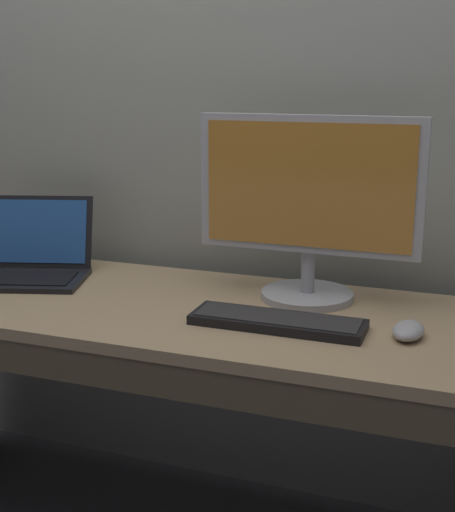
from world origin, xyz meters
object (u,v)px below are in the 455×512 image
object	(u,v)px
external_monitor	(309,203)
wired_keyboard	(277,322)
computer_mouse	(408,330)
laptop_black	(30,263)

from	to	relation	value
external_monitor	wired_keyboard	distance (m)	0.33
wired_keyboard	computer_mouse	world-z (taller)	computer_mouse
external_monitor	laptop_black	bearing A→B (deg)	-175.13
laptop_black	wired_keyboard	distance (m)	0.81
laptop_black	computer_mouse	bearing A→B (deg)	-6.29
wired_keyboard	external_monitor	bearing A→B (deg)	86.01
laptop_black	external_monitor	world-z (taller)	external_monitor
laptop_black	external_monitor	distance (m)	0.84
laptop_black	computer_mouse	size ratio (longest dim) A/B	3.54
laptop_black	wired_keyboard	world-z (taller)	laptop_black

